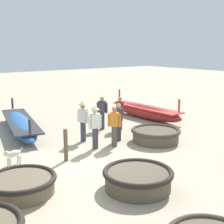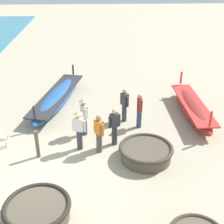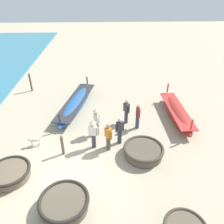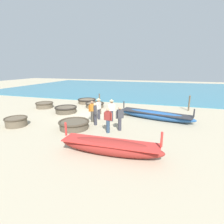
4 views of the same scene
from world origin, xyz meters
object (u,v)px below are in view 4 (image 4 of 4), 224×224
at_px(fisherman_by_coracle, 112,109).
at_px(fisherman_hauling, 95,113).
at_px(coracle_nearest, 95,105).
at_px(coracle_center, 74,124).
at_px(long_boat_blue_hull, 110,147).
at_px(coracle_weathered, 16,121).
at_px(dog, 113,106).
at_px(fisherman_standing_right, 108,120).
at_px(coracle_far_right, 66,109).
at_px(fisherman_standing_left, 99,107).
at_px(long_boat_green_hull, 155,115).
at_px(mooring_post_inland, 99,98).
at_px(coracle_beside_post, 87,101).
at_px(fisherman_with_hat, 92,111).
at_px(mooring_post_mid_beach, 100,108).
at_px(coracle_tilted, 45,105).
at_px(mooring_post_shoreline, 189,103).
at_px(fisherman_crouching, 120,118).

xyz_separation_m(fisherman_by_coracle, fisherman_hauling, (1.22, -0.79, -0.12)).
distance_m(coracle_nearest, coracle_center, 6.25).
bearing_deg(long_boat_blue_hull, coracle_weathered, -104.28).
bearing_deg(coracle_nearest, dog, 75.75).
xyz_separation_m(fisherman_standing_right, dog, (-5.62, -1.40, -0.46)).
xyz_separation_m(coracle_far_right, fisherman_standing_left, (1.02, 3.56, 0.66)).
relative_size(long_boat_green_hull, mooring_post_inland, 5.90).
bearing_deg(long_boat_green_hull, coracle_beside_post, -117.15).
height_order(coracle_nearest, coracle_center, coracle_center).
relative_size(fisherman_with_hat, mooring_post_mid_beach, 1.40).
distance_m(coracle_weathered, fisherman_by_coracle, 6.70).
distance_m(fisherman_standing_right, dog, 5.81).
bearing_deg(coracle_weathered, dog, 141.45).
height_order(coracle_nearest, fisherman_standing_right, fisherman_standing_right).
relative_size(coracle_center, fisherman_standing_right, 1.29).
distance_m(coracle_far_right, long_boat_green_hull, 7.72).
xyz_separation_m(coracle_tilted, fisherman_standing_right, (4.52, 8.25, 0.54)).
distance_m(coracle_weathered, fisherman_standing_left, 5.84).
relative_size(coracle_far_right, mooring_post_shoreline, 1.37).
xyz_separation_m(long_boat_green_hull, fisherman_with_hat, (2.09, -4.37, 0.50)).
xyz_separation_m(coracle_weathered, long_boat_blue_hull, (1.89, 7.45, 0.06)).
height_order(fisherman_by_coracle, mooring_post_shoreline, fisherman_by_coracle).
height_order(long_boat_green_hull, mooring_post_mid_beach, long_boat_green_hull).
distance_m(fisherman_standing_right, mooring_post_mid_beach, 4.54).
distance_m(coracle_nearest, fisherman_standing_left, 4.19).
bearing_deg(mooring_post_inland, fisherman_standing_right, 24.95).
distance_m(coracle_weathered, coracle_beside_post, 8.61).
bearing_deg(coracle_tilted, mooring_post_shoreline, 102.76).
bearing_deg(mooring_post_inland, coracle_center, 10.82).
height_order(fisherman_standing_right, fisherman_with_hat, same).
height_order(coracle_center, fisherman_by_coracle, fisherman_by_coracle).
height_order(fisherman_standing_left, mooring_post_mid_beach, fisherman_standing_left).
height_order(coracle_beside_post, fisherman_with_hat, fisherman_with_hat).
distance_m(coracle_center, coracle_beside_post, 8.26).
height_order(coracle_nearest, long_boat_green_hull, long_boat_green_hull).
bearing_deg(coracle_beside_post, coracle_tilted, -43.16).
bearing_deg(fisherman_hauling, coracle_weathered, -70.16).
bearing_deg(long_boat_blue_hull, coracle_center, -128.00).
height_order(coracle_nearest, dog, dog).
height_order(coracle_far_right, long_boat_blue_hull, long_boat_blue_hull).
bearing_deg(fisherman_crouching, fisherman_by_coracle, -147.63).
height_order(coracle_beside_post, fisherman_by_coracle, fisherman_by_coracle).
bearing_deg(long_boat_green_hull, fisherman_hauling, -55.02).
relative_size(coracle_beside_post, dog, 2.98).
xyz_separation_m(coracle_center, fisherman_hauling, (-1.11, 1.05, 0.54)).
xyz_separation_m(long_boat_green_hull, fisherman_hauling, (2.70, -3.86, 0.50)).
relative_size(fisherman_crouching, mooring_post_mid_beach, 1.40).
distance_m(coracle_nearest, long_boat_green_hull, 6.50).
bearing_deg(fisherman_by_coracle, fisherman_standing_right, 12.62).
height_order(long_boat_blue_hull, fisherman_hauling, fisherman_hauling).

